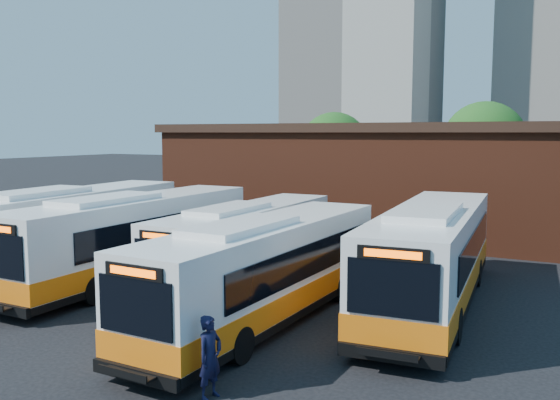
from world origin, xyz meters
The scene contains 10 objects.
ground centered at (0.00, 0.00, 0.00)m, with size 220.00×220.00×0.00m, color black.
bus_farwest centered at (-10.19, 2.81, 1.63)m, with size 3.76×13.32×3.59m.
bus_west centered at (-6.34, 2.81, 1.59)m, with size 2.74×12.90×3.50m.
bus_midwest centered at (-2.30, 4.83, 1.42)m, with size 2.61×11.56×3.13m.
bus_mideast centered at (0.97, 0.59, 1.51)m, with size 2.73×12.28×3.33m.
bus_east centered at (5.10, 4.70, 1.61)m, with size 3.78×13.16×3.54m.
transit_worker centered at (2.52, -4.72, 0.94)m, with size 0.69×0.45×1.88m, color black.
depot_building centered at (0.00, 20.00, 3.26)m, with size 28.60×12.60×6.40m.
tree_west centered at (-10.00, 32.00, 4.64)m, with size 6.00×6.00×7.65m.
tree_mid centered at (2.00, 34.00, 5.08)m, with size 6.56×6.56×8.36m.
Camera 1 is at (9.82, -15.14, 5.89)m, focal length 38.00 mm.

